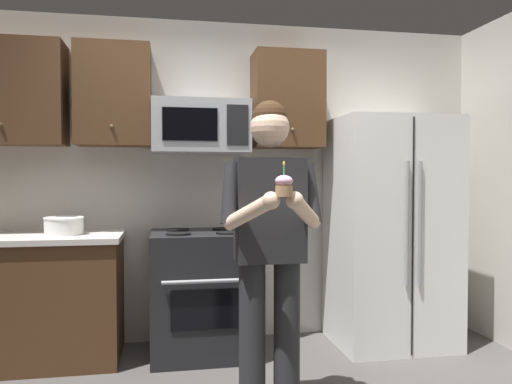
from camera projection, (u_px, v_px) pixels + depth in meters
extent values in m
cube|color=beige|center=(217.00, 181.00, 4.14)|extent=(4.40, 0.10, 2.60)
cube|color=black|center=(202.00, 293.00, 3.75)|extent=(0.76, 0.66, 0.92)
cube|color=black|center=(206.00, 310.00, 3.43)|extent=(0.48, 0.01, 0.28)
cylinder|color=#99999E|center=(206.00, 281.00, 3.40)|extent=(0.60, 0.03, 0.03)
cylinder|color=black|center=(178.00, 234.00, 3.57)|extent=(0.18, 0.18, 0.01)
cylinder|color=black|center=(228.00, 233.00, 3.64)|extent=(0.18, 0.18, 0.01)
cylinder|color=black|center=(177.00, 230.00, 3.85)|extent=(0.18, 0.18, 0.01)
cylinder|color=black|center=(224.00, 229.00, 3.91)|extent=(0.18, 0.18, 0.01)
cube|color=#9EA0A5|center=(201.00, 127.00, 3.84)|extent=(0.74, 0.40, 0.40)
cube|color=black|center=(190.00, 124.00, 3.62)|extent=(0.40, 0.01, 0.24)
cube|color=black|center=(238.00, 125.00, 3.68)|extent=(0.16, 0.01, 0.30)
cube|color=white|center=(391.00, 231.00, 3.97)|extent=(0.90, 0.72, 1.80)
cylinder|color=gray|center=(407.00, 223.00, 3.59)|extent=(0.02, 0.02, 0.90)
cylinder|color=gray|center=(420.00, 223.00, 3.61)|extent=(0.02, 0.02, 0.90)
cube|color=black|center=(413.00, 237.00, 3.61)|extent=(0.01, 0.01, 1.74)
cube|color=#4C301C|center=(8.00, 93.00, 3.63)|extent=(0.80, 0.34, 0.76)
sphere|color=brown|center=(0.00, 124.00, 3.46)|extent=(0.03, 0.03, 0.03)
cube|color=#4C301C|center=(114.00, 96.00, 3.76)|extent=(0.55, 0.34, 0.76)
sphere|color=brown|center=(112.00, 126.00, 3.59)|extent=(0.03, 0.03, 0.03)
cube|color=#4C301C|center=(287.00, 101.00, 4.00)|extent=(0.55, 0.34, 0.76)
sphere|color=brown|center=(293.00, 130.00, 3.83)|extent=(0.03, 0.03, 0.03)
cube|color=#4C301C|center=(19.00, 302.00, 3.54)|extent=(1.40, 0.62, 0.88)
cube|color=beige|center=(18.00, 238.00, 3.53)|extent=(1.44, 0.66, 0.04)
cylinder|color=white|center=(64.00, 226.00, 3.57)|extent=(0.27, 0.27, 0.12)
torus|color=white|center=(64.00, 218.00, 3.57)|extent=(0.28, 0.28, 0.02)
cylinder|color=#262628|center=(252.00, 338.00, 2.79)|extent=(0.15, 0.15, 0.86)
cylinder|color=#262628|center=(287.00, 336.00, 2.82)|extent=(0.15, 0.15, 0.86)
cube|color=#262628|center=(270.00, 210.00, 2.79)|extent=(0.38, 0.22, 0.58)
sphere|color=beige|center=(270.00, 127.00, 2.77)|extent=(0.22, 0.22, 0.22)
sphere|color=#382314|center=(269.00, 119.00, 2.78)|extent=(0.20, 0.20, 0.20)
cylinder|color=#262628|center=(231.00, 193.00, 2.71)|extent=(0.15, 0.18, 0.35)
cylinder|color=beige|center=(249.00, 213.00, 2.57)|extent=(0.26, 0.33, 0.21)
sphere|color=beige|center=(271.00, 201.00, 2.46)|extent=(0.09, 0.09, 0.09)
cylinder|color=#262628|center=(310.00, 193.00, 2.79)|extent=(0.15, 0.18, 0.35)
cylinder|color=beige|center=(305.00, 212.00, 2.63)|extent=(0.26, 0.33, 0.21)
sphere|color=beige|center=(295.00, 200.00, 2.48)|extent=(0.09, 0.09, 0.09)
cylinder|color=#A87F56|center=(284.00, 191.00, 2.45)|extent=(0.08, 0.08, 0.06)
ellipsoid|color=#F2B2CC|center=(284.00, 181.00, 2.45)|extent=(0.09, 0.09, 0.06)
cylinder|color=#4CBF66|center=(284.00, 171.00, 2.44)|extent=(0.01, 0.01, 0.06)
ellipsoid|color=#FFD159|center=(284.00, 164.00, 2.44)|extent=(0.01, 0.01, 0.02)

